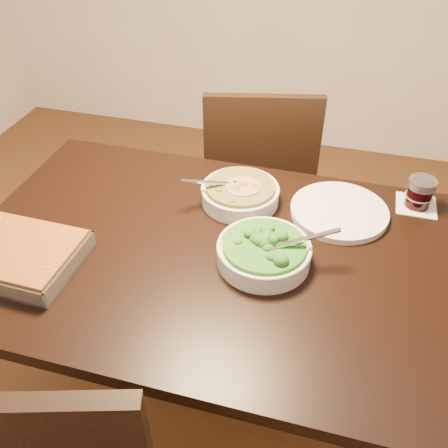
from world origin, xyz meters
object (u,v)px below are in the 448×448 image
(baking_dish, at_px, (15,254))
(wine_tumbler, at_px, (420,192))
(broccoli_bowl, at_px, (264,252))
(stew_bowl, at_px, (240,193))
(dinner_plate, at_px, (339,211))
(chair_far, at_px, (259,175))
(table, at_px, (216,274))

(baking_dish, height_order, wine_tumbler, wine_tumbler)
(broccoli_bowl, bearing_deg, stew_bowl, 117.20)
(wine_tumbler, bearing_deg, dinner_plate, -154.96)
(broccoli_bowl, relative_size, wine_tumbler, 3.04)
(stew_bowl, bearing_deg, baking_dish, -139.85)
(dinner_plate, xyz_separation_m, chair_far, (-0.34, 0.49, -0.24))
(table, relative_size, stew_bowl, 5.70)
(table, distance_m, wine_tumbler, 0.66)
(broccoli_bowl, xyz_separation_m, chair_far, (-0.17, 0.76, -0.27))
(broccoli_bowl, distance_m, dinner_plate, 0.32)
(table, relative_size, broccoli_bowl, 5.00)
(wine_tumbler, distance_m, chair_far, 0.74)
(baking_dish, height_order, dinner_plate, baking_dish)
(table, xyz_separation_m, wine_tumbler, (0.54, 0.36, 0.15))
(broccoli_bowl, xyz_separation_m, wine_tumbler, (0.40, 0.37, 0.02))
(table, height_order, wine_tumbler, wine_tumbler)
(baking_dish, relative_size, wine_tumbler, 3.74)
(chair_far, bearing_deg, dinner_plate, 111.89)
(baking_dish, distance_m, chair_far, 1.08)
(dinner_plate, bearing_deg, chair_far, 124.87)
(stew_bowl, height_order, dinner_plate, stew_bowl)
(wine_tumbler, height_order, chair_far, chair_far)
(broccoli_bowl, relative_size, baking_dish, 0.81)
(chair_far, bearing_deg, wine_tumbler, 132.79)
(stew_bowl, xyz_separation_m, dinner_plate, (0.30, 0.02, -0.02))
(stew_bowl, relative_size, broccoli_bowl, 0.88)
(baking_dish, distance_m, dinner_plate, 0.92)
(broccoli_bowl, xyz_separation_m, dinner_plate, (0.18, 0.26, -0.02))
(stew_bowl, distance_m, chair_far, 0.58)
(stew_bowl, height_order, baking_dish, stew_bowl)
(table, height_order, chair_far, chair_far)
(stew_bowl, distance_m, dinner_plate, 0.30)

